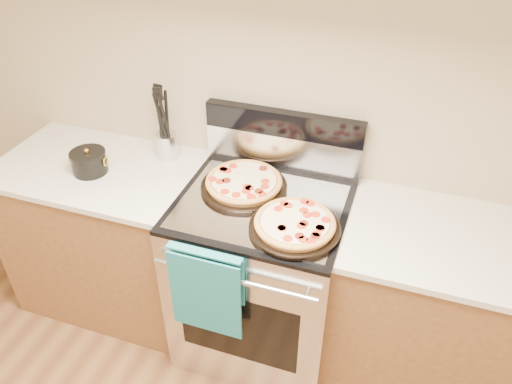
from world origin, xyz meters
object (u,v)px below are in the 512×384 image
(utensil_crock, at_px, (167,146))
(pepperoni_pizza_front, at_px, (295,225))
(saucepan, at_px, (89,163))
(pepperoni_pizza_back, at_px, (244,183))
(range_body, at_px, (262,277))

(utensil_crock, bearing_deg, pepperoni_pizza_front, -25.44)
(pepperoni_pizza_front, height_order, saucepan, saucepan)
(pepperoni_pizza_back, xyz_separation_m, utensil_crock, (-0.47, 0.15, 0.02))
(pepperoni_pizza_front, relative_size, saucepan, 2.26)
(utensil_crock, bearing_deg, saucepan, -140.47)
(range_body, relative_size, pepperoni_pizza_back, 2.30)
(range_body, relative_size, saucepan, 5.43)
(utensil_crock, distance_m, saucepan, 0.38)
(range_body, relative_size, utensil_crock, 6.70)
(range_body, relative_size, pepperoni_pizza_front, 2.40)
(utensil_crock, bearing_deg, range_body, -21.22)
(range_body, bearing_deg, pepperoni_pizza_back, 148.16)
(pepperoni_pizza_front, bearing_deg, pepperoni_pizza_back, 144.98)
(pepperoni_pizza_back, distance_m, pepperoni_pizza_front, 0.36)
(pepperoni_pizza_back, height_order, utensil_crock, utensil_crock)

